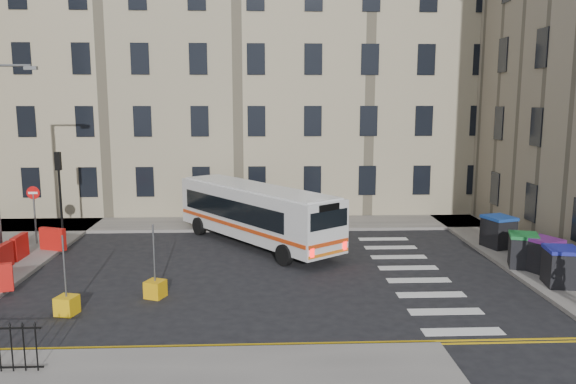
{
  "coord_description": "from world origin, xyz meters",
  "views": [
    {
      "loc": [
        -1.86,
        -21.47,
        6.8
      ],
      "look_at": [
        -0.86,
        1.5,
        3.0
      ],
      "focal_mm": 35.0,
      "sensor_mm": 36.0,
      "label": 1
    }
  ],
  "objects": [
    {
      "name": "ground",
      "position": [
        0.0,
        0.0,
        0.0
      ],
      "size": [
        120.0,
        120.0,
        0.0
      ],
      "primitive_type": "plane",
      "color": "black",
      "rests_on": "ground"
    },
    {
      "name": "pavement_north",
      "position": [
        -6.0,
        8.6,
        0.07
      ],
      "size": [
        36.0,
        3.2,
        0.15
      ],
      "primitive_type": "cube",
      "color": "slate",
      "rests_on": "ground"
    },
    {
      "name": "pavement_east",
      "position": [
        9.0,
        4.0,
        0.07
      ],
      "size": [
        2.4,
        26.0,
        0.15
      ],
      "primitive_type": "cube",
      "color": "slate",
      "rests_on": "ground"
    },
    {
      "name": "terrace_north",
      "position": [
        -7.0,
        15.5,
        8.62
      ],
      "size": [
        38.3,
        10.8,
        17.2
      ],
      "color": "tan",
      "rests_on": "ground"
    },
    {
      "name": "traffic_light_nw",
      "position": [
        -12.0,
        6.5,
        2.87
      ],
      "size": [
        0.28,
        0.22,
        4.1
      ],
      "color": "black",
      "rests_on": "pavement_west"
    },
    {
      "name": "no_entry_north",
      "position": [
        -12.5,
        4.5,
        2.08
      ],
      "size": [
        0.6,
        0.08,
        3.0
      ],
      "color": "#595B5E",
      "rests_on": "pavement_west"
    },
    {
      "name": "roadworks_barriers",
      "position": [
        -11.84,
        0.5,
        0.65
      ],
      "size": [
        1.66,
        6.26,
        1.0
      ],
      "color": "red",
      "rests_on": "pavement_west"
    },
    {
      "name": "bus",
      "position": [
        -2.26,
        4.45,
        1.57
      ],
      "size": [
        7.79,
        9.36,
        2.72
      ],
      "rotation": [
        0.0,
        0.0,
        0.64
      ],
      "color": "silver",
      "rests_on": "ground"
    },
    {
      "name": "wheelie_bin_a",
      "position": [
        8.83,
        -2.41,
        0.85
      ],
      "size": [
        1.31,
        1.44,
        1.4
      ],
      "rotation": [
        0.0,
        0.0,
        -0.18
      ],
      "color": "black",
      "rests_on": "pavement_east"
    },
    {
      "name": "wheelie_bin_b",
      "position": [
        8.98,
        -0.78,
        0.82
      ],
      "size": [
        1.46,
        1.54,
        1.34
      ],
      "rotation": [
        0.0,
        0.0,
        0.42
      ],
      "color": "black",
      "rests_on": "pavement_east"
    },
    {
      "name": "wheelie_bin_c",
      "position": [
        8.5,
        -0.11,
        0.83
      ],
      "size": [
        1.41,
        1.51,
        1.35
      ],
      "rotation": [
        0.0,
        0.0,
        -0.34
      ],
      "color": "black",
      "rests_on": "pavement_east"
    },
    {
      "name": "wheelie_bin_d",
      "position": [
        8.92,
        0.93,
        0.72
      ],
      "size": [
        1.21,
        1.28,
        1.12
      ],
      "rotation": [
        0.0,
        0.0,
        -0.4
      ],
      "color": "black",
      "rests_on": "pavement_east"
    },
    {
      "name": "wheelie_bin_e",
      "position": [
        8.78,
        2.92,
        0.87
      ],
      "size": [
        1.46,
        1.57,
        1.43
      ],
      "rotation": [
        0.0,
        0.0,
        0.3
      ],
      "color": "black",
      "rests_on": "pavement_east"
    },
    {
      "name": "bollard_yellow",
      "position": [
        -5.66,
        -2.64,
        0.3
      ],
      "size": [
        0.78,
        0.78,
        0.6
      ],
      "primitive_type": "cube",
      "rotation": [
        0.0,
        0.0,
        -0.39
      ],
      "color": "#DF9E0C",
      "rests_on": "ground"
    },
    {
      "name": "bollard_chevron",
      "position": [
        -8.19,
        -4.09,
        0.3
      ],
      "size": [
        0.74,
        0.74,
        0.6
      ],
      "primitive_type": "cube",
      "rotation": [
        0.0,
        0.0,
        -0.26
      ],
      "color": "#E9AE0D",
      "rests_on": "ground"
    }
  ]
}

